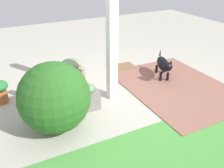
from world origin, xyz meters
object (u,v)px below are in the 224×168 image
at_px(terracotta_pot_spiky, 62,81).
at_px(doormat, 122,67).
at_px(stone_planter_mid, 86,97).
at_px(round_shrub, 54,98).
at_px(porch_pillar, 112,36).
at_px(terracotta_pot_tall, 34,92).
at_px(dog, 163,65).
at_px(stone_planter_nearest, 72,71).

xyz_separation_m(terracotta_pot_spiky, doormat, (-1.55, -0.65, -0.29)).
bearing_deg(stone_planter_mid, round_shrub, 28.36).
relative_size(stone_planter_mid, round_shrub, 0.41).
height_order(porch_pillar, round_shrub, porch_pillar).
relative_size(stone_planter_mid, terracotta_pot_tall, 0.78).
bearing_deg(porch_pillar, doormat, -126.79).
relative_size(porch_pillar, terracotta_pot_tall, 4.13).
height_order(stone_planter_mid, terracotta_pot_tall, terracotta_pot_tall).
xyz_separation_m(dog, doormat, (0.47, -0.85, -0.29)).
xyz_separation_m(porch_pillar, terracotta_pot_spiky, (0.76, -0.40, -0.80)).
xyz_separation_m(stone_planter_mid, dog, (-1.79, -0.31, 0.11)).
height_order(terracotta_pot_spiky, terracotta_pot_tall, terracotta_pot_spiky).
relative_size(stone_planter_nearest, dog, 0.64).
bearing_deg(doormat, terracotta_pot_spiky, 22.89).
bearing_deg(doormat, stone_planter_nearest, 7.01).
bearing_deg(terracotta_pot_tall, stone_planter_mid, 142.45).
relative_size(stone_planter_nearest, terracotta_pot_tall, 0.88).
bearing_deg(terracotta_pot_spiky, stone_planter_nearest, -123.31).
bearing_deg(round_shrub, stone_planter_nearest, -116.98).
bearing_deg(porch_pillar, terracotta_pot_tall, -19.56).
bearing_deg(stone_planter_nearest, round_shrub, 63.02).
bearing_deg(stone_planter_mid, terracotta_pot_spiky, -65.35).
height_order(stone_planter_mid, terracotta_pot_spiky, terracotta_pot_spiky).
distance_m(dog, doormat, 1.02).
xyz_separation_m(stone_planter_nearest, terracotta_pot_spiky, (0.33, 0.50, 0.08)).
distance_m(round_shrub, dog, 2.46).
bearing_deg(terracotta_pot_spiky, doormat, -157.11).
relative_size(round_shrub, doormat, 1.79).
height_order(porch_pillar, doormat, porch_pillar).
xyz_separation_m(stone_planter_mid, terracotta_pot_tall, (0.73, -0.56, -0.00)).
distance_m(terracotta_pot_tall, dog, 2.53).
height_order(round_shrub, terracotta_pot_tall, round_shrub).
bearing_deg(stone_planter_nearest, terracotta_pot_spiky, 56.69).
distance_m(terracotta_pot_tall, doormat, 2.14).
bearing_deg(stone_planter_nearest, porch_pillar, 115.49).
relative_size(porch_pillar, terracotta_pot_spiky, 3.41).
bearing_deg(stone_planter_nearest, doormat, -172.99).
xyz_separation_m(porch_pillar, stone_planter_nearest, (0.43, -0.90, -0.88)).
bearing_deg(porch_pillar, stone_planter_nearest, -64.51).
bearing_deg(stone_planter_nearest, stone_planter_mid, 84.60).
xyz_separation_m(round_shrub, terracotta_pot_tall, (0.15, -0.87, -0.31)).
bearing_deg(stone_planter_mid, stone_planter_nearest, -95.40).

